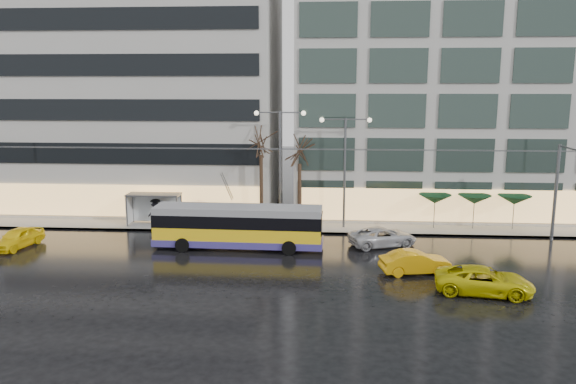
# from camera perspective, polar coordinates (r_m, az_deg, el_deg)

# --- Properties ---
(ground) EXTENTS (140.00, 140.00, 0.00)m
(ground) POSITION_cam_1_polar(r_m,az_deg,el_deg) (34.46, -5.65, -8.06)
(ground) COLOR black
(ground) RESTS_ON ground
(sidewalk) EXTENTS (80.00, 10.00, 0.15)m
(sidewalk) POSITION_cam_1_polar(r_m,az_deg,el_deg) (47.57, -0.48, -2.58)
(sidewalk) COLOR gray
(sidewalk) RESTS_ON ground
(kerb) EXTENTS (80.00, 0.10, 0.15)m
(kerb) POSITION_cam_1_polar(r_m,az_deg,el_deg) (42.79, -0.99, -4.12)
(kerb) COLOR slate
(kerb) RESTS_ON ground
(building_left) EXTENTS (34.00, 14.00, 22.00)m
(building_left) POSITION_cam_1_polar(r_m,az_deg,el_deg) (55.49, -19.26, 10.28)
(building_left) COLOR #B0AEA8
(building_left) RESTS_ON sidewalk
(building_right) EXTENTS (32.00, 14.00, 25.00)m
(building_right) POSITION_cam_1_polar(r_m,az_deg,el_deg) (52.88, 19.07, 11.92)
(building_right) COLOR #B0AEA8
(building_right) RESTS_ON sidewalk
(trolleybus) EXTENTS (11.62, 4.66, 5.36)m
(trolleybus) POSITION_cam_1_polar(r_m,az_deg,el_deg) (38.77, -5.08, -3.66)
(trolleybus) COLOR yellow
(trolleybus) RESTS_ON ground
(catenary) EXTENTS (42.24, 5.12, 7.00)m
(catenary) POSITION_cam_1_polar(r_m,az_deg,el_deg) (40.91, -2.54, 1.16)
(catenary) COLOR #595B60
(catenary) RESTS_ON ground
(bus_shelter) EXTENTS (4.20, 1.60, 2.51)m
(bus_shelter) POSITION_cam_1_polar(r_m,az_deg,el_deg) (45.96, -13.83, -0.98)
(bus_shelter) COLOR #595B60
(bus_shelter) RESTS_ON sidewalk
(street_lamp_near) EXTENTS (3.96, 0.36, 9.03)m
(street_lamp_near) POSITION_cam_1_polar(r_m,az_deg,el_deg) (43.38, -0.82, 4.05)
(street_lamp_near) COLOR #595B60
(street_lamp_near) RESTS_ON sidewalk
(street_lamp_far) EXTENTS (3.96, 0.36, 8.53)m
(street_lamp_far) POSITION_cam_1_polar(r_m,az_deg,el_deg) (43.29, 5.80, 3.61)
(street_lamp_far) COLOR #595B60
(street_lamp_far) RESTS_ON sidewalk
(tree_a) EXTENTS (3.20, 3.20, 8.40)m
(tree_a) POSITION_cam_1_polar(r_m,az_deg,el_deg) (43.61, -2.78, 5.52)
(tree_a) COLOR black
(tree_a) RESTS_ON sidewalk
(tree_b) EXTENTS (3.20, 3.20, 7.70)m
(tree_b) POSITION_cam_1_polar(r_m,az_deg,el_deg) (43.64, 1.19, 4.63)
(tree_b) COLOR black
(tree_b) RESTS_ON sidewalk
(parasol_a) EXTENTS (2.50, 2.50, 2.65)m
(parasol_a) POSITION_cam_1_polar(r_m,az_deg,el_deg) (44.80, 14.70, -0.68)
(parasol_a) COLOR #595B60
(parasol_a) RESTS_ON sidewalk
(parasol_b) EXTENTS (2.50, 2.50, 2.65)m
(parasol_b) POSITION_cam_1_polar(r_m,az_deg,el_deg) (45.46, 18.42, -0.72)
(parasol_b) COLOR #595B60
(parasol_b) RESTS_ON sidewalk
(parasol_c) EXTENTS (2.50, 2.50, 2.65)m
(parasol_c) POSITION_cam_1_polar(r_m,az_deg,el_deg) (46.30, 22.01, -0.76)
(parasol_c) COLOR #595B60
(parasol_c) RESTS_ON sidewalk
(taxi_a) EXTENTS (2.40, 4.33, 1.39)m
(taxi_a) POSITION_cam_1_polar(r_m,az_deg,el_deg) (43.21, -25.77, -4.23)
(taxi_a) COLOR yellow
(taxi_a) RESTS_ON ground
(taxi_b) EXTENTS (4.40, 2.26, 1.38)m
(taxi_b) POSITION_cam_1_polar(r_m,az_deg,el_deg) (34.64, 12.80, -6.98)
(taxi_b) COLOR #E7A10C
(taxi_b) RESTS_ON ground
(taxi_c) EXTENTS (5.50, 3.18, 1.44)m
(taxi_c) POSITION_cam_1_polar(r_m,az_deg,el_deg) (32.47, 19.31, -8.50)
(taxi_c) COLOR #D0C40A
(taxi_c) RESTS_ON ground
(sedan_silver) EXTENTS (5.23, 3.65, 1.32)m
(sedan_silver) POSITION_cam_1_polar(r_m,az_deg,el_deg) (39.94, 9.59, -4.50)
(sedan_silver) COLOR #BABABF
(sedan_silver) RESTS_ON ground
(pedestrian_a) EXTENTS (1.02, 1.04, 2.19)m
(pedestrian_a) POSITION_cam_1_polar(r_m,az_deg,el_deg) (44.26, -9.01, -1.75)
(pedestrian_a) COLOR black
(pedestrian_a) RESTS_ON sidewalk
(pedestrian_b) EXTENTS (1.03, 0.90, 1.78)m
(pedestrian_b) POSITION_cam_1_polar(r_m,az_deg,el_deg) (45.35, -8.43, -2.12)
(pedestrian_b) COLOR black
(pedestrian_b) RESTS_ON sidewalk
(pedestrian_c) EXTENTS (1.30, 0.95, 2.11)m
(pedestrian_c) POSITION_cam_1_polar(r_m,az_deg,el_deg) (45.86, -13.31, -1.86)
(pedestrian_c) COLOR black
(pedestrian_c) RESTS_ON sidewalk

